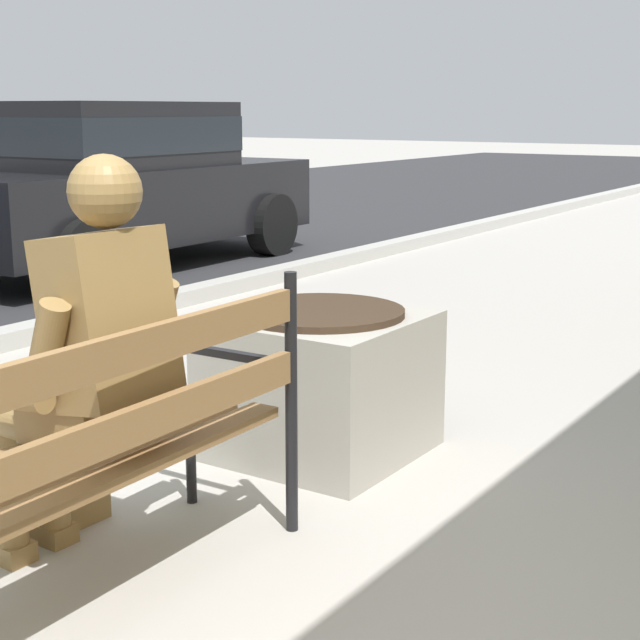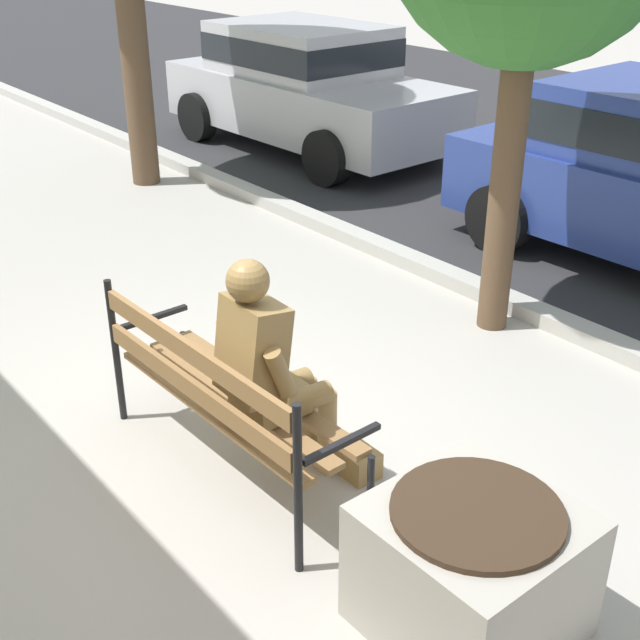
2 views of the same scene
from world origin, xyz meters
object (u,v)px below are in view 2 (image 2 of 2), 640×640
(concrete_planter, at_px, (471,569))
(parked_car_silver, at_px, (306,83))
(park_bench, at_px, (219,391))
(bronze_statue_seated, at_px, (278,377))

(concrete_planter, distance_m, parked_car_silver, 8.21)
(park_bench, distance_m, parked_car_silver, 7.04)
(park_bench, xyz_separation_m, concrete_planter, (1.63, 0.23, -0.22))
(bronze_statue_seated, height_order, concrete_planter, bronze_statue_seated)
(park_bench, height_order, concrete_planter, park_bench)
(bronze_statue_seated, distance_m, parked_car_silver, 7.09)
(bronze_statue_seated, height_order, parked_car_silver, parked_car_silver)
(bronze_statue_seated, bearing_deg, parked_car_silver, 140.44)
(park_bench, xyz_separation_m, bronze_statue_seated, (0.25, 0.21, 0.12))
(concrete_planter, bearing_deg, bronze_statue_seated, -179.34)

